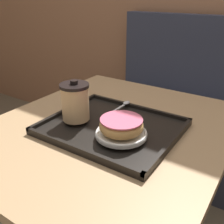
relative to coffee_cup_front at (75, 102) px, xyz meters
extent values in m
cube|color=#33384C|center=(0.33, 0.90, -0.57)|extent=(1.50, 0.44, 0.45)
cube|color=tan|center=(0.10, 0.06, -0.10)|extent=(0.77, 0.90, 0.03)
cylinder|color=#333338|center=(0.10, 0.06, -0.46)|extent=(0.08, 0.08, 0.68)
cube|color=black|center=(0.12, 0.04, -0.08)|extent=(0.42, 0.36, 0.01)
cube|color=black|center=(0.12, -0.13, -0.07)|extent=(0.42, 0.01, 0.01)
cube|color=black|center=(0.12, 0.21, -0.07)|extent=(0.42, 0.01, 0.01)
cube|color=black|center=(-0.09, 0.04, -0.07)|extent=(0.01, 0.36, 0.01)
cube|color=black|center=(0.32, 0.04, -0.07)|extent=(0.01, 0.36, 0.01)
cylinder|color=#E0B784|center=(0.00, 0.00, -0.01)|extent=(0.09, 0.09, 0.11)
cylinder|color=black|center=(0.00, 0.00, 0.06)|extent=(0.10, 0.10, 0.01)
cylinder|color=black|center=(0.00, 0.00, 0.07)|extent=(0.03, 0.03, 0.01)
cylinder|color=white|center=(0.19, -0.01, -0.06)|extent=(0.16, 0.16, 0.01)
torus|color=white|center=(0.19, -0.01, -0.05)|extent=(0.15, 0.15, 0.01)
torus|color=tan|center=(0.19, -0.01, -0.03)|extent=(0.13, 0.13, 0.04)
cylinder|color=#DB6684|center=(0.19, -0.01, -0.01)|extent=(0.13, 0.13, 0.00)
ellipsoid|color=silver|center=(0.08, 0.20, -0.06)|extent=(0.02, 0.04, 0.01)
cube|color=silver|center=(0.08, 0.12, -0.06)|extent=(0.01, 0.13, 0.00)
camera|label=1|loc=(0.54, -0.60, 0.33)|focal=42.00mm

